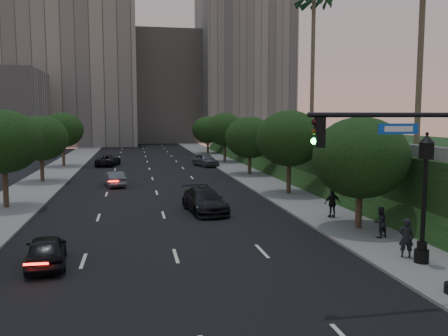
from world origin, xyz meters
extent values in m
plane|color=black|center=(0.00, 0.00, 0.00)|extent=(160.00, 160.00, 0.00)
cube|color=black|center=(0.00, 30.00, 0.01)|extent=(16.00, 140.00, 0.02)
cube|color=slate|center=(10.25, 30.00, 0.07)|extent=(4.50, 140.00, 0.15)
cube|color=slate|center=(-10.25, 30.00, 0.07)|extent=(4.50, 140.00, 0.15)
cube|color=black|center=(22.00, 28.00, 2.00)|extent=(18.00, 90.00, 4.00)
cube|color=slate|center=(13.50, 28.00, 4.35)|extent=(0.35, 90.00, 0.70)
cube|color=gray|center=(-14.00, 92.00, 16.00)|extent=(26.00, 20.00, 32.00)
cube|color=#9C968F|center=(6.00, 102.00, 13.00)|extent=(22.00, 18.00, 26.00)
cube|color=gray|center=(24.00, 96.00, 18.00)|extent=(20.00, 22.00, 36.00)
cylinder|color=#38281C|center=(10.30, 8.00, 1.43)|extent=(0.36, 0.36, 2.86)
ellipsoid|color=black|center=(10.30, 8.00, 4.03)|extent=(5.20, 5.20, 4.42)
cylinder|color=#38281C|center=(10.30, 20.00, 1.61)|extent=(0.36, 0.36, 3.21)
ellipsoid|color=black|center=(10.30, 20.00, 4.53)|extent=(5.20, 5.20, 4.42)
cylinder|color=#38281C|center=(10.30, 33.00, 1.43)|extent=(0.36, 0.36, 2.86)
ellipsoid|color=black|center=(10.30, 33.00, 4.03)|extent=(5.20, 5.20, 4.42)
cylinder|color=#38281C|center=(10.30, 47.00, 1.61)|extent=(0.36, 0.36, 3.21)
ellipsoid|color=black|center=(10.30, 47.00, 4.53)|extent=(5.20, 5.20, 4.42)
cylinder|color=#38281C|center=(10.30, 62.00, 1.43)|extent=(0.36, 0.36, 2.86)
ellipsoid|color=black|center=(10.30, 62.00, 4.03)|extent=(5.20, 5.20, 4.42)
cylinder|color=#38281C|center=(-10.30, 18.00, 1.63)|extent=(0.36, 0.36, 3.26)
ellipsoid|color=black|center=(-10.30, 18.00, 4.59)|extent=(5.00, 5.00, 4.25)
cylinder|color=#38281C|center=(-10.30, 31.00, 1.50)|extent=(0.36, 0.36, 2.99)
ellipsoid|color=black|center=(-10.30, 31.00, 4.22)|extent=(5.00, 5.00, 4.25)
cylinder|color=#38281C|center=(-10.30, 45.00, 1.63)|extent=(0.36, 0.36, 3.26)
ellipsoid|color=black|center=(-10.30, 45.00, 4.59)|extent=(5.00, 5.00, 4.25)
cylinder|color=#4C4233|center=(17.50, 14.00, 10.00)|extent=(0.40, 0.40, 12.00)
cylinder|color=#4C4233|center=(16.00, 30.00, 11.25)|extent=(0.40, 0.40, 14.50)
cylinder|color=black|center=(6.30, -1.63, 6.30)|extent=(5.40, 0.16, 0.16)
cube|color=black|center=(4.00, -1.63, 5.75)|extent=(0.32, 0.22, 0.95)
sphere|color=black|center=(3.82, -1.63, 6.08)|extent=(0.20, 0.20, 0.20)
sphere|color=#3F2B0A|center=(3.82, -1.63, 5.78)|extent=(0.20, 0.20, 0.20)
sphere|color=#19F24C|center=(3.82, -1.63, 5.48)|extent=(0.20, 0.20, 0.20)
cube|color=blue|center=(6.70, -1.63, 5.85)|extent=(1.40, 0.05, 0.35)
cylinder|color=black|center=(10.01, 1.72, 0.35)|extent=(0.60, 0.60, 0.70)
cylinder|color=black|center=(10.01, 1.72, 0.85)|extent=(0.40, 0.40, 0.40)
cylinder|color=black|center=(10.01, 1.72, 2.80)|extent=(0.18, 0.18, 3.60)
cube|color=black|center=(10.01, 1.72, 4.85)|extent=(0.42, 0.42, 0.70)
cone|color=black|center=(10.01, 1.72, 5.35)|extent=(0.64, 0.64, 0.35)
sphere|color=black|center=(10.01, 1.72, 5.55)|extent=(0.14, 0.14, 0.14)
imported|color=black|center=(-5.44, 4.64, 0.68)|extent=(2.06, 4.13, 1.35)
imported|color=#505257|center=(-3.54, 27.37, 0.68)|extent=(2.24, 4.31, 1.35)
imported|color=black|center=(-4.99, 45.54, 0.70)|extent=(3.27, 5.40, 1.40)
imported|color=black|center=(2.71, 14.45, 0.78)|extent=(2.80, 5.57, 1.55)
imported|color=#4C4D53|center=(7.00, 42.69, 0.82)|extent=(3.26, 5.16, 1.64)
imported|color=black|center=(9.79, 2.55, 1.00)|extent=(0.73, 0.61, 1.71)
imported|color=black|center=(10.39, 5.85, 0.94)|extent=(0.92, 0.81, 1.57)
imported|color=black|center=(10.01, 10.83, 1.03)|extent=(1.06, 0.52, 1.75)
camera|label=1|loc=(-1.74, -15.71, 6.26)|focal=38.00mm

